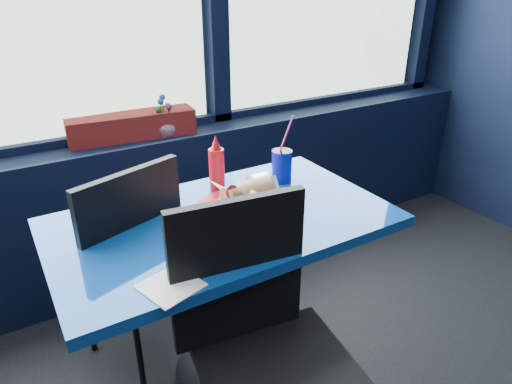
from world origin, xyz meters
The scene contains 10 objects.
window_sill centered at (0.00, 2.87, 0.40)m, with size 5.00×0.26×0.80m, color black.
near_table centered at (0.30, 2.00, 0.57)m, with size 1.20×0.70×0.75m.
chair_near_front centered at (0.22, 1.58, 0.56)m, with size 0.50×0.50×0.97m.
chair_near_back centered at (0.05, 2.23, 0.55)m, with size 0.54×0.54×0.95m.
planter_box centered at (0.26, 2.89, 0.86)m, with size 0.62×0.15×0.12m, color maroon.
flower_vase centered at (0.41, 2.83, 0.86)m, with size 0.12×0.13×0.21m.
food_basket centered at (0.36, 1.99, 0.79)m, with size 0.38×0.38×0.12m.
ketchup_bottle centered at (0.39, 2.21, 0.85)m, with size 0.06×0.06×0.23m.
soda_cup centered at (0.66, 2.16, 0.82)m, with size 0.08×0.08×0.29m.
napkin centered at (-0.01, 1.72, 0.75)m, with size 0.15×0.15×0.00m, color white.
Camera 1 is at (-0.34, 0.71, 1.54)m, focal length 32.00 mm.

